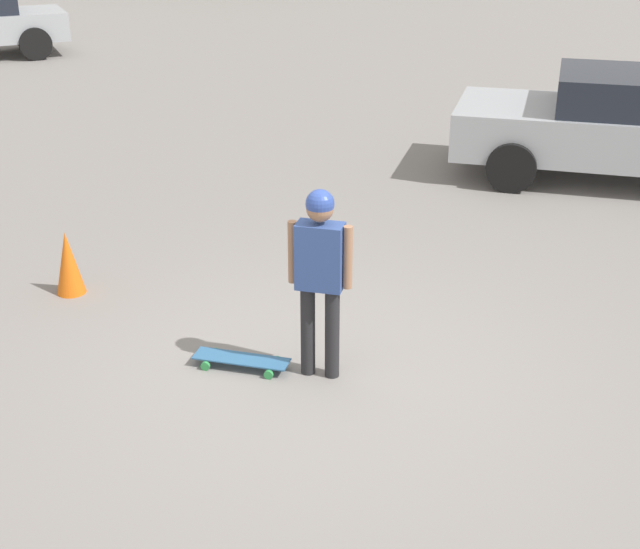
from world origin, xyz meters
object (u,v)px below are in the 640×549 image
(traffic_cone, at_px, (68,263))
(car_parked_near, at_px, (624,125))
(skateboard, at_px, (241,360))
(person, at_px, (320,264))

(traffic_cone, bearing_deg, car_parked_near, 126.71)
(skateboard, xyz_separation_m, car_parked_near, (-5.66, 3.98, 0.68))
(skateboard, distance_m, car_parked_near, 6.96)
(person, distance_m, skateboard, 1.13)
(person, height_order, car_parked_near, person)
(person, height_order, traffic_cone, person)
(skateboard, bearing_deg, traffic_cone, -24.41)
(person, bearing_deg, car_parked_near, 66.68)
(skateboard, height_order, traffic_cone, traffic_cone)
(skateboard, height_order, car_parked_near, car_parked_near)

